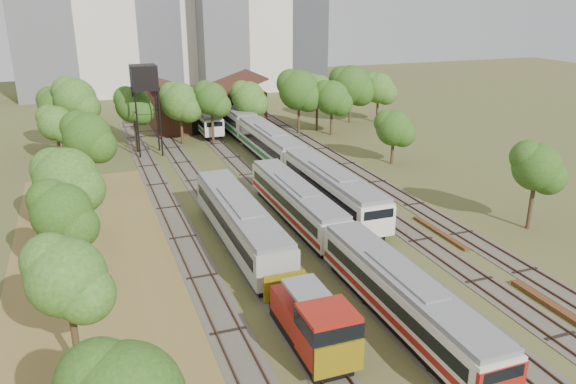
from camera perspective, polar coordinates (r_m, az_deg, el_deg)
name	(u,v)px	position (r m, az deg, el deg)	size (l,w,h in m)	color
ground	(432,321)	(36.25, 14.42, -12.54)	(240.00, 240.00, 0.00)	#475123
dry_grass_patch	(116,310)	(37.76, -17.04, -11.39)	(14.00, 60.00, 0.04)	brown
tracks	(282,193)	(56.13, -0.58, -0.15)	(24.60, 80.00, 0.19)	#4C473D
railcar_red_set	(340,241)	(41.30, 5.28, -5.02)	(2.75, 34.58, 3.40)	black
railcar_green_set	(270,145)	(66.77, -1.81, 4.81)	(3.10, 52.08, 3.84)	black
railcar_rear	(202,118)	(84.14, -8.73, 7.45)	(2.69, 16.08, 3.31)	black
shunter_locomotive	(315,325)	(31.55, 2.75, -13.35)	(2.77, 8.10, 3.63)	black
old_grey_coach	(240,222)	(43.96, -4.90, -3.10)	(3.03, 18.00, 3.75)	black
water_tower	(144,80)	(70.65, -14.42, 11.00)	(3.17, 3.17, 10.96)	black
rail_pile_near	(566,315)	(39.39, 26.41, -11.11)	(0.60, 9.02, 0.30)	brown
rail_pile_far	(440,233)	(48.47, 15.15, -4.01)	(0.45, 7.24, 0.24)	brown
maintenance_shed	(205,107)	(86.08, -8.40, 8.52)	(16.45, 11.55, 7.58)	#3A1F15
tree_band_left	(70,164)	(50.41, -21.30, 2.63)	(7.61, 62.81, 8.22)	#382616
tree_band_far	(264,93)	(79.35, -2.48, 9.98)	(48.74, 10.82, 9.33)	#382616
tree_band_right	(387,119)	(67.49, 10.03, 7.29)	(5.85, 41.28, 7.67)	#382616
tower_far_right	(297,16)	(144.76, 0.88, 17.46)	(12.00, 12.00, 28.00)	#383A3F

